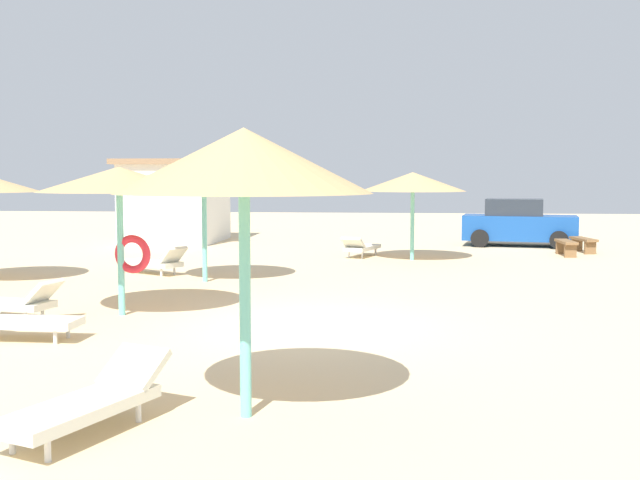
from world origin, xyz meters
TOP-DOWN VIEW (x-y plane):
  - ground_plane at (0.00, 0.00)m, footprint 80.00×80.00m
  - parasol_0 at (-3.37, 0.62)m, footprint 2.89×2.89m
  - parasol_1 at (2.07, 10.22)m, footprint 3.18×3.18m
  - parasol_2 at (0.01, -4.82)m, footprint 2.64×2.64m
  - parasol_4 at (-2.98, 5.02)m, footprint 2.92×2.92m
  - lounger_0 at (-4.25, -1.56)m, footprint 1.91×0.64m
  - lounger_1 at (0.49, 10.98)m, footprint 1.21×2.00m
  - lounger_2 at (-1.42, -5.46)m, footprint 1.27×2.00m
  - lounger_4 at (-4.60, 6.24)m, footprint 1.94×1.48m
  - lounger_5 at (-5.13, -0.03)m, footprint 1.97×1.00m
  - bench_0 at (6.98, 11.97)m, footprint 0.43×1.51m
  - bench_1 at (7.78, 13.07)m, footprint 0.62×1.54m
  - parked_car at (6.01, 15.28)m, footprint 4.23×2.53m
  - beach_cabana at (-6.94, 15.96)m, footprint 3.79×4.37m

SIDE VIEW (x-z plane):
  - ground_plane at x=0.00m, z-range 0.00..0.00m
  - lounger_0 at x=-4.25m, z-range -0.01..0.63m
  - lounger_1 at x=0.49m, z-range -0.03..0.66m
  - lounger_2 at x=-1.42m, z-range -0.03..0.66m
  - lounger_5 at x=-5.13m, z-range -0.05..0.69m
  - lounger_4 at x=-4.60m, z-range -0.06..0.70m
  - bench_0 at x=6.98m, z-range 0.10..0.59m
  - bench_1 at x=7.78m, z-range 0.10..0.59m
  - parked_car at x=6.01m, z-range -0.04..1.68m
  - beach_cabana at x=-6.94m, z-range 0.02..3.19m
  - parasol_1 at x=2.07m, z-range 1.03..3.68m
  - parasol_0 at x=-3.37m, z-range 1.08..3.77m
  - parasol_2 at x=0.01m, z-range 1.16..4.16m
  - parasol_4 at x=-2.98m, z-range 1.24..4.23m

